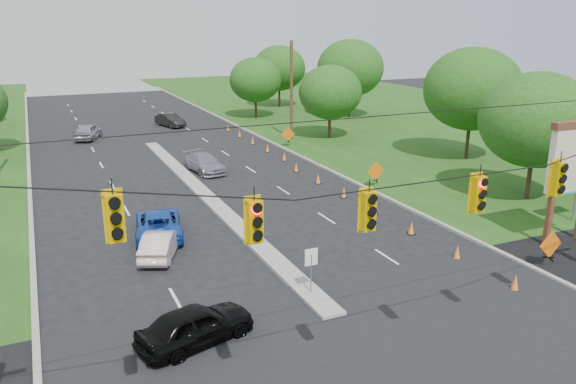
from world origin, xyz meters
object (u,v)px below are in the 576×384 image
black_sedan (196,325)px  blue_pickup (158,223)px  white_sedan (161,243)px  pylon_sign (574,163)px

black_sedan → blue_pickup: black_sedan is taller
white_sedan → blue_pickup: bearing=-76.0°
white_sedan → blue_pickup: (0.47, 2.67, 0.05)m
pylon_sign → white_sedan: 20.21m
black_sedan → blue_pickup: 10.73m
black_sedan → blue_pickup: bearing=-21.3°
pylon_sign → blue_pickup: 20.78m
pylon_sign → black_sedan: (-19.42, -1.66, -3.30)m
black_sedan → white_sedan: (0.53, 8.01, -0.07)m
pylon_sign → black_sedan: bearing=-175.1°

